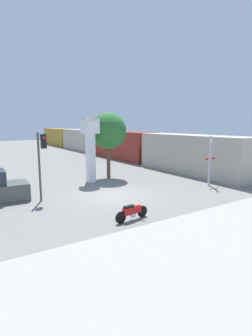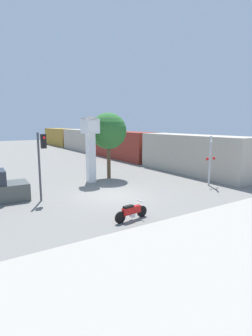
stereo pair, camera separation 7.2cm
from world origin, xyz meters
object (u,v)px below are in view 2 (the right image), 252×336
at_px(motorcycle, 131,212).
at_px(freight_train, 100,142).
at_px(railroad_crossing_signal, 210,159).
at_px(traffic_light, 41,154).
at_px(clock_tower, 90,139).
at_px(street_tree, 108,131).

xyz_separation_m(motorcycle, freight_train, (11.13, 24.86, 1.31)).
relative_size(motorcycle, railroad_crossing_signal, 0.52).
relative_size(freight_train, railroad_crossing_signal, 13.45).
xyz_separation_m(motorcycle, traffic_light, (-2.52, 5.32, 2.31)).
bearing_deg(clock_tower, freight_train, 60.81).
xyz_separation_m(clock_tower, traffic_light, (-4.39, -2.97, -0.58)).
distance_m(motorcycle, clock_tower, 8.97).
bearing_deg(railroad_crossing_signal, street_tree, 127.67).
xyz_separation_m(clock_tower, railroad_crossing_signal, (6.64, -5.57, -1.34)).
xyz_separation_m(clock_tower, street_tree, (1.86, 0.61, 0.51)).
relative_size(clock_tower, street_tree, 0.94).
bearing_deg(traffic_light, clock_tower, 34.04).
bearing_deg(motorcycle, freight_train, 59.40).
xyz_separation_m(freight_train, traffic_light, (-13.65, -19.54, 1.00)).
height_order(railroad_crossing_signal, street_tree, street_tree).
bearing_deg(street_tree, railroad_crossing_signal, -52.33).
bearing_deg(street_tree, traffic_light, -150.22).
relative_size(clock_tower, freight_train, 0.10).
distance_m(traffic_light, street_tree, 7.29).
distance_m(clock_tower, railroad_crossing_signal, 8.77).
height_order(traffic_light, railroad_crossing_signal, traffic_light).
distance_m(freight_train, street_tree, 17.71).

